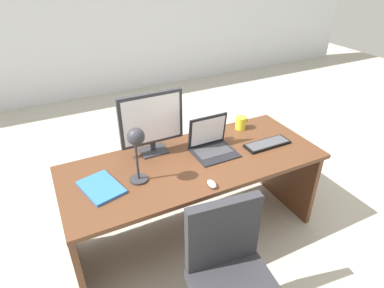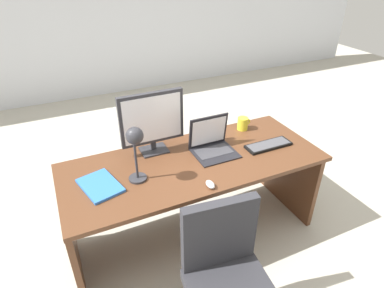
% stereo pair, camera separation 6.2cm
% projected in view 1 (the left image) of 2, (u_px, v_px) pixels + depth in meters
% --- Properties ---
extents(ground, '(12.00, 12.00, 0.00)m').
position_uv_depth(ground, '(137.00, 148.00, 3.88)').
color(ground, '#B7B2A3').
extents(back_wall, '(10.00, 0.10, 2.80)m').
position_uv_depth(back_wall, '(86.00, 2.00, 4.63)').
color(back_wall, silver).
rests_on(back_wall, ground).
extents(desk, '(1.89, 0.77, 0.72)m').
position_uv_depth(desk, '(191.00, 180.00, 2.50)').
color(desk, '#56331E').
rests_on(desk, ground).
extents(monitor, '(0.48, 0.16, 0.47)m').
position_uv_depth(monitor, '(151.00, 121.00, 2.33)').
color(monitor, '#2D2D33').
rests_on(monitor, desk).
extents(laptop, '(0.31, 0.27, 0.26)m').
position_uv_depth(laptop, '(211.00, 140.00, 2.45)').
color(laptop, black).
rests_on(laptop, desk).
extents(keyboard, '(0.37, 0.13, 0.02)m').
position_uv_depth(keyboard, '(267.00, 144.00, 2.54)').
color(keyboard, black).
rests_on(keyboard, desk).
extents(mouse, '(0.05, 0.08, 0.04)m').
position_uv_depth(mouse, '(212.00, 184.00, 2.09)').
color(mouse, silver).
rests_on(mouse, desk).
extents(desk_lamp, '(0.12, 0.14, 0.40)m').
position_uv_depth(desk_lamp, '(136.00, 144.00, 1.99)').
color(desk_lamp, '#2D2D33').
rests_on(desk_lamp, desk).
extents(book, '(0.28, 0.34, 0.02)m').
position_uv_depth(book, '(101.00, 187.00, 2.08)').
color(book, blue).
rests_on(book, desk).
extents(coffee_mug, '(0.12, 0.09, 0.11)m').
position_uv_depth(coffee_mug, '(241.00, 123.00, 2.75)').
color(coffee_mug, yellow).
rests_on(coffee_mug, desk).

